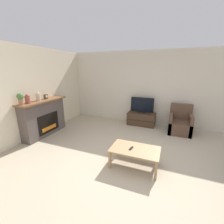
% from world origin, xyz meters
% --- Properties ---
extents(ground_plane, '(24.00, 24.00, 0.00)m').
position_xyz_m(ground_plane, '(0.00, 0.00, 0.00)').
color(ground_plane, tan).
extents(wall_back, '(12.00, 0.06, 2.70)m').
position_xyz_m(wall_back, '(0.00, 2.92, 1.35)').
color(wall_back, beige).
rests_on(wall_back, ground).
extents(wall_left, '(0.06, 12.00, 2.70)m').
position_xyz_m(wall_left, '(-3.20, 0.00, 1.35)').
color(wall_left, beige).
rests_on(wall_left, ground).
extents(fireplace, '(0.48, 1.62, 1.14)m').
position_xyz_m(fireplace, '(-2.99, 0.58, 0.58)').
color(fireplace, '#564C47').
rests_on(fireplace, ground).
extents(mantel_vase_left, '(0.13, 0.13, 0.26)m').
position_xyz_m(mantel_vase_left, '(-2.97, 0.10, 1.25)').
color(mantel_vase_left, '#994C3D').
rests_on(mantel_vase_left, fireplace).
extents(mantel_vase_centre_left, '(0.12, 0.12, 0.27)m').
position_xyz_m(mantel_vase_centre_left, '(-2.97, 0.46, 1.26)').
color(mantel_vase_centre_left, beige).
rests_on(mantel_vase_centre_left, fireplace).
extents(mantel_clock, '(0.08, 0.11, 0.15)m').
position_xyz_m(mantel_clock, '(-2.97, 0.74, 1.21)').
color(mantel_clock, brown).
rests_on(mantel_clock, fireplace).
extents(potted_plant, '(0.17, 0.17, 0.31)m').
position_xyz_m(potted_plant, '(-2.97, -0.10, 1.32)').
color(potted_plant, '#936B4C').
rests_on(potted_plant, fireplace).
extents(tv_stand, '(1.01, 0.50, 0.47)m').
position_xyz_m(tv_stand, '(-0.27, 2.60, 0.24)').
color(tv_stand, '#422D1E').
rests_on(tv_stand, ground).
extents(tv, '(0.84, 0.18, 0.58)m').
position_xyz_m(tv, '(-0.27, 2.59, 0.74)').
color(tv, black).
rests_on(tv, tv_stand).
extents(armchair, '(0.70, 0.76, 0.92)m').
position_xyz_m(armchair, '(1.05, 2.37, 0.30)').
color(armchair, brown).
rests_on(armchair, ground).
extents(coffee_table, '(1.03, 0.61, 0.41)m').
position_xyz_m(coffee_table, '(0.09, 0.03, 0.36)').
color(coffee_table, '#A37F56').
rests_on(coffee_table, ground).
extents(remote, '(0.07, 0.16, 0.02)m').
position_xyz_m(remote, '(0.01, -0.00, 0.42)').
color(remote, black).
rests_on(remote, coffee_table).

